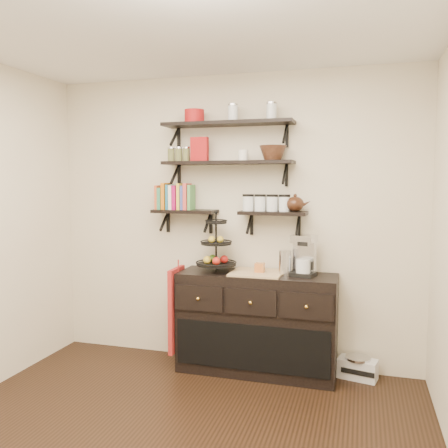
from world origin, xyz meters
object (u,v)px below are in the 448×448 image
fruit_stand (217,251)px  coffee_maker (304,256)px  sideboard (257,323)px  radio (358,368)px

fruit_stand → coffee_maker: 0.79m
sideboard → fruit_stand: (-0.38, 0.00, 0.63)m
sideboard → radio: bearing=6.5°
sideboard → radio: (0.88, 0.10, -0.36)m
coffee_maker → radio: size_ratio=1.01×
radio → coffee_maker: bearing=-158.2°
sideboard → fruit_stand: bearing=179.4°
fruit_stand → coffee_maker: (0.79, 0.02, -0.01)m
fruit_stand → coffee_maker: fruit_stand is taller
fruit_stand → coffee_maker: size_ratio=1.48×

